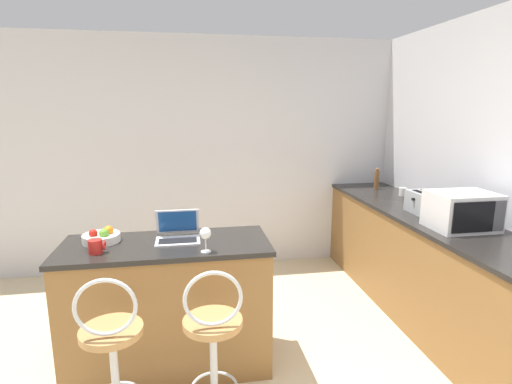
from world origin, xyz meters
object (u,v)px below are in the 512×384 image
object	(u,v)px
microwave	(462,211)
wine_glass_tall	(205,234)
mug_red	(96,246)
bar_stool_far	(214,352)
fruit_bowl	(102,237)
toaster	(425,203)
pepper_mill	(377,179)
mug_white	(403,192)
laptop	(178,232)
bar_stool_near	(113,363)

from	to	relation	value
microwave	wine_glass_tall	distance (m)	1.94
mug_red	wine_glass_tall	xyz separation A→B (m)	(0.68, -0.10, 0.07)
bar_stool_far	fruit_bowl	bearing A→B (deg)	135.54
toaster	fruit_bowl	distance (m)	2.63
bar_stool_far	pepper_mill	xyz separation A→B (m)	(1.99, 2.08, 0.58)
wine_glass_tall	toaster	bearing A→B (deg)	18.12
bar_stool_far	pepper_mill	distance (m)	2.94
mug_white	pepper_mill	bearing A→B (deg)	105.55
laptop	fruit_bowl	xyz separation A→B (m)	(-0.51, 0.03, -0.02)
laptop	bar_stool_near	bearing A→B (deg)	-118.28
microwave	fruit_bowl	world-z (taller)	microwave
pepper_mill	laptop	bearing A→B (deg)	-146.96
mug_white	fruit_bowl	world-z (taller)	fruit_bowl
bar_stool_near	microwave	distance (m)	2.60
bar_stool_near	mug_white	world-z (taller)	mug_white
bar_stool_far	pepper_mill	world-z (taller)	pepper_mill
toaster	bar_stool_far	bearing A→B (deg)	-152.21
bar_stool_near	fruit_bowl	size ratio (longest dim) A/B	3.98
mug_white	wine_glass_tall	bearing A→B (deg)	-147.97
microwave	wine_glass_tall	size ratio (longest dim) A/B	2.84
bar_stool_near	laptop	distance (m)	0.92
pepper_mill	mug_white	xyz separation A→B (m)	(0.11, -0.39, -0.07)
bar_stool_far	microwave	size ratio (longest dim) A/B	2.16
bar_stool_far	wine_glass_tall	size ratio (longest dim) A/B	6.13
microwave	toaster	world-z (taller)	microwave
mug_white	fruit_bowl	bearing A→B (deg)	-160.29
toaster	pepper_mill	xyz separation A→B (m)	(0.09, 1.08, 0.02)
mug_red	fruit_bowl	bearing A→B (deg)	92.12
mug_red	bar_stool_far	bearing A→B (deg)	-34.10
mug_red	fruit_bowl	distance (m)	0.22
laptop	wine_glass_tall	bearing A→B (deg)	-58.04
bar_stool_near	microwave	xyz separation A→B (m)	(2.47, 0.55, 0.61)
pepper_mill	mug_white	size ratio (longest dim) A/B	2.59
bar_stool_near	wine_glass_tall	distance (m)	0.88
laptop	toaster	size ratio (longest dim) A/B	0.95
bar_stool_far	microwave	world-z (taller)	microwave
toaster	fruit_bowl	xyz separation A→B (m)	(-2.61, -0.31, -0.06)
bar_stool_near	mug_white	distance (m)	3.19
wine_glass_tall	mug_white	bearing A→B (deg)	32.03
laptop	wine_glass_tall	distance (m)	0.35
toaster	pepper_mill	size ratio (longest dim) A/B	1.31
laptop	mug_red	bearing A→B (deg)	-159.28
bar_stool_near	mug_red	world-z (taller)	mug_red
toaster	fruit_bowl	bearing A→B (deg)	-173.22
fruit_bowl	mug_white	bearing A→B (deg)	19.71
bar_stool_far	toaster	size ratio (longest dim) A/B	3.13
wine_glass_tall	mug_white	world-z (taller)	wine_glass_tall
mug_red	wine_glass_tall	bearing A→B (deg)	-8.05
bar_stool_far	toaster	xyz separation A→B (m)	(1.90, 1.00, 0.56)
bar_stool_far	wine_glass_tall	distance (m)	0.70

